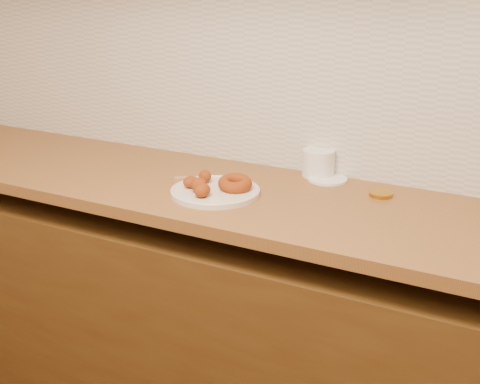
# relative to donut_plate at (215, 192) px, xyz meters

# --- Properties ---
(wall_back) EXTENTS (4.00, 0.02, 2.70)m
(wall_back) POSITION_rel_donut_plate_xyz_m (0.42, 0.38, 0.44)
(wall_back) COLOR #C3B391
(wall_back) RESTS_ON ground
(base_cabinet) EXTENTS (3.60, 0.60, 0.77)m
(base_cabinet) POSITION_rel_donut_plate_xyz_m (0.42, 0.07, -0.52)
(base_cabinet) COLOR #513514
(base_cabinet) RESTS_ON floor
(butcher_block) EXTENTS (2.30, 0.62, 0.04)m
(butcher_block) POSITION_rel_donut_plate_xyz_m (-0.23, 0.07, -0.03)
(butcher_block) COLOR brown
(butcher_block) RESTS_ON base_cabinet
(backsplash) EXTENTS (3.60, 0.02, 0.60)m
(backsplash) POSITION_rel_donut_plate_xyz_m (0.42, 0.37, 0.29)
(backsplash) COLOR beige
(backsplash) RESTS_ON wall_back
(donut_plate) EXTENTS (0.29, 0.29, 0.02)m
(donut_plate) POSITION_rel_donut_plate_xyz_m (0.00, 0.00, 0.00)
(donut_plate) COLOR silver
(donut_plate) RESTS_ON butcher_block
(ring_donut) EXTENTS (0.16, 0.16, 0.05)m
(ring_donut) POSITION_rel_donut_plate_xyz_m (0.05, 0.03, 0.03)
(ring_donut) COLOR #812A00
(ring_donut) RESTS_ON donut_plate
(fried_dough_chunks) EXTENTS (0.14, 0.19, 0.05)m
(fried_dough_chunks) POSITION_rel_donut_plate_xyz_m (-0.04, -0.03, 0.03)
(fried_dough_chunks) COLOR #812A00
(fried_dough_chunks) RESTS_ON donut_plate
(plastic_tub) EXTENTS (0.15, 0.15, 0.09)m
(plastic_tub) POSITION_rel_donut_plate_xyz_m (0.22, 0.33, 0.04)
(plastic_tub) COLOR white
(plastic_tub) RESTS_ON butcher_block
(tub_lid) EXTENTS (0.14, 0.14, 0.01)m
(tub_lid) POSITION_rel_donut_plate_xyz_m (0.27, 0.30, -0.00)
(tub_lid) COLOR white
(tub_lid) RESTS_ON butcher_block
(brass_jar_lid) EXTENTS (0.08, 0.08, 0.01)m
(brass_jar_lid) POSITION_rel_donut_plate_xyz_m (0.47, 0.23, -0.00)
(brass_jar_lid) COLOR #B47E18
(brass_jar_lid) RESTS_ON butcher_block
(wooden_utensil) EXTENTS (0.19, 0.12, 0.02)m
(wooden_utensil) POSITION_rel_donut_plate_xyz_m (-0.10, 0.09, -0.00)
(wooden_utensil) COLOR #9D734B
(wooden_utensil) RESTS_ON butcher_block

